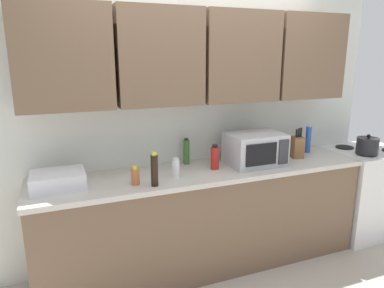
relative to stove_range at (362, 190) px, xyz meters
The scene contains 13 objects.
wall_back_with_cabinets 2.15m from the stove_range, behind, with size 3.72×0.38×2.60m.
counter_run 1.81m from the stove_range, behind, with size 2.85×0.63×0.90m.
stove_range is the anchor object (origin of this frame).
kettle 0.58m from the stove_range, 140.53° to the right, with size 0.20×0.20×0.19m.
microwave 1.47m from the stove_range, behind, with size 0.48×0.37×0.28m.
dish_rack 3.02m from the stove_range, behind, with size 0.38×0.30×0.12m, color silver.
knife_block 1.03m from the stove_range, behind, with size 0.12×0.14×0.29m.
bottle_white_jar 2.17m from the stove_range, behind, with size 0.06×0.06×0.16m.
bottle_blue_cleaner 0.88m from the stove_range, 167.18° to the left, with size 0.05×0.05×0.27m.
bottle_red_sauce 1.82m from the stove_range, behind, with size 0.07×0.07×0.21m.
bottle_spice_jar 2.50m from the stove_range, behind, with size 0.06×0.06×0.14m.
bottle_green_oil 2.00m from the stove_range, behind, with size 0.05×0.05×0.23m.
bottle_soy_dark 2.39m from the stove_range, behind, with size 0.05×0.05×0.26m.
Camera 1 is at (-1.16, -2.91, 1.84)m, focal length 33.08 mm.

